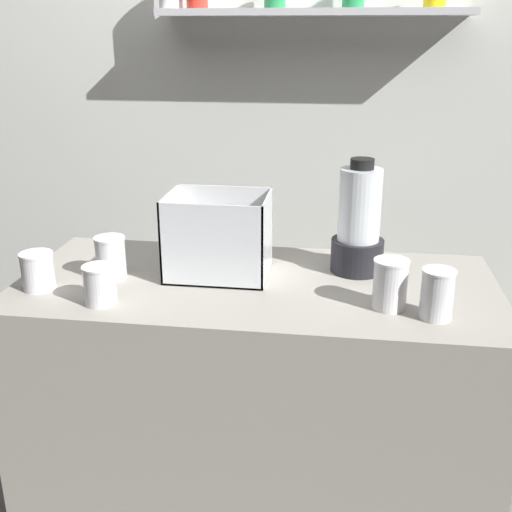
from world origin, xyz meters
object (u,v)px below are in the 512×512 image
at_px(blender_pitcher, 359,226).
at_px(juice_cup_mango_left, 111,260).
at_px(carrot_display_bin, 220,251).
at_px(juice_cup_carrot_far_right, 437,296).
at_px(juice_cup_pomegranate_far_left, 38,273).
at_px(juice_cup_beet_middle, 100,287).
at_px(juice_cup_pomegranate_right, 390,286).

bearing_deg(blender_pitcher, juice_cup_mango_left, -167.40).
xyz_separation_m(carrot_display_bin, juice_cup_carrot_far_right, (0.60, -0.22, -0.01)).
bearing_deg(carrot_display_bin, blender_pitcher, 12.06).
bearing_deg(juice_cup_pomegranate_far_left, blender_pitcher, 16.76).
relative_size(juice_cup_pomegranate_far_left, juice_cup_beet_middle, 1.00).
bearing_deg(blender_pitcher, carrot_display_bin, -167.94).
height_order(carrot_display_bin, juice_cup_carrot_far_right, carrot_display_bin).
distance_m(blender_pitcher, juice_cup_pomegranate_far_left, 0.94).
xyz_separation_m(carrot_display_bin, juice_cup_pomegranate_far_left, (-0.49, -0.18, -0.03)).
xyz_separation_m(juice_cup_mango_left, juice_cup_pomegranate_right, (0.80, -0.10, 0.01)).
height_order(juice_cup_pomegranate_right, juice_cup_carrot_far_right, juice_cup_pomegranate_right).
bearing_deg(juice_cup_pomegranate_right, blender_pitcher, 107.50).
bearing_deg(juice_cup_carrot_far_right, juice_cup_beet_middle, -177.78).
xyz_separation_m(juice_cup_mango_left, juice_cup_carrot_far_right, (0.92, -0.15, 0.00)).
relative_size(juice_cup_mango_left, juice_cup_beet_middle, 1.18).
bearing_deg(carrot_display_bin, juice_cup_carrot_far_right, -20.21).
distance_m(juice_cup_pomegranate_far_left, juice_cup_beet_middle, 0.22).
xyz_separation_m(juice_cup_pomegranate_far_left, juice_cup_mango_left, (0.18, 0.11, 0.01)).
bearing_deg(carrot_display_bin, juice_cup_pomegranate_far_left, -159.49).
xyz_separation_m(juice_cup_beet_middle, juice_cup_carrot_far_right, (0.88, 0.03, 0.01)).
xyz_separation_m(blender_pitcher, juice_cup_beet_middle, (-0.68, -0.34, -0.10)).
distance_m(carrot_display_bin, juice_cup_mango_left, 0.32).
relative_size(carrot_display_bin, juice_cup_pomegranate_right, 2.20).
xyz_separation_m(juice_cup_pomegranate_far_left, juice_cup_pomegranate_right, (0.98, 0.01, 0.02)).
bearing_deg(carrot_display_bin, juice_cup_mango_left, -166.70).
relative_size(blender_pitcher, juice_cup_beet_middle, 3.22).
bearing_deg(juice_cup_carrot_far_right, juice_cup_pomegranate_far_left, 177.96).
relative_size(carrot_display_bin, juice_cup_pomegranate_far_left, 2.76).
bearing_deg(blender_pitcher, juice_cup_beet_middle, -153.37).
height_order(blender_pitcher, juice_cup_beet_middle, blender_pitcher).
height_order(juice_cup_mango_left, juice_cup_beet_middle, juice_cup_mango_left).
bearing_deg(juice_cup_pomegranate_right, juice_cup_carrot_far_right, -22.09).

